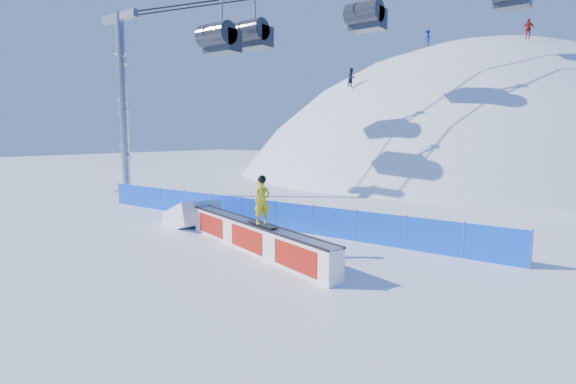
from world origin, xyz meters
The scene contains 7 objects.
ground centered at (0.00, 0.00, 0.00)m, with size 160.00×160.00×0.00m, color white.
snow_hill centered at (0.00, 42.00, -18.00)m, with size 64.00×64.00×64.00m.
safety_fence centered at (0.00, 4.50, 0.60)m, with size 22.05×0.05×1.30m.
rail_box centered at (2.89, 0.92, 0.53)m, with size 8.67×3.41×1.07m.
snow_ramp centered at (-2.41, 2.69, 0.00)m, with size 2.67×1.78×1.00m, color white, non-canonical shape.
snowboarder centered at (3.47, 0.73, 1.90)m, with size 1.61×0.78×1.68m.
distant_skiers centered at (0.65, 30.48, 11.25)m, with size 20.14×11.55×7.50m.
Camera 1 is at (13.14, -10.58, 4.07)m, focal length 28.00 mm.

